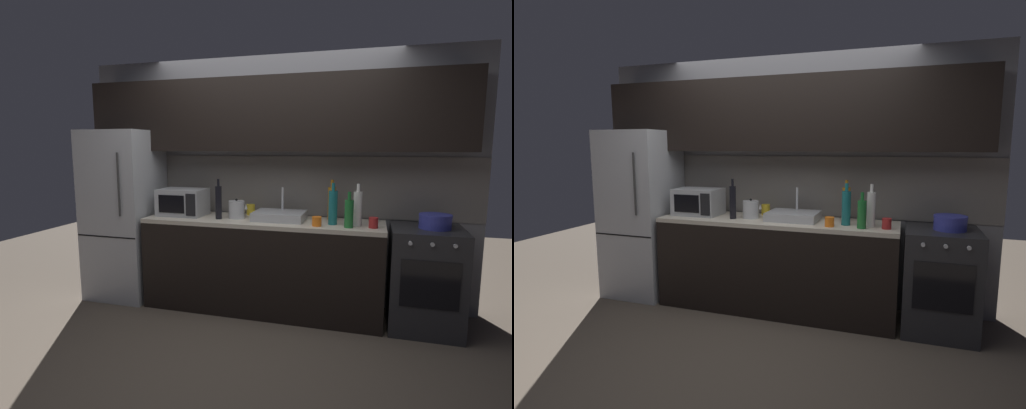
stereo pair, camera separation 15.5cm
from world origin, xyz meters
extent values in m
plane|color=#4C4238|center=(0.00, 0.00, 0.00)|extent=(10.00, 10.00, 0.00)
cube|color=slate|center=(0.00, 1.30, 1.25)|extent=(4.03, 0.10, 2.50)
cube|color=slate|center=(0.00, 1.25, 1.20)|extent=(4.03, 0.01, 0.60)
cube|color=black|center=(0.00, 1.08, 1.90)|extent=(3.71, 0.34, 0.70)
cube|color=black|center=(0.00, 0.90, 0.43)|extent=(2.29, 0.60, 0.86)
cube|color=beige|center=(0.00, 0.90, 0.88)|extent=(2.29, 0.60, 0.04)
cube|color=#ADAFB5|center=(-1.52, 0.90, 0.88)|extent=(0.68, 0.66, 1.76)
cube|color=black|center=(-1.52, 0.57, 0.70)|extent=(0.67, 0.00, 0.01)
cylinder|color=#333333|center=(-1.34, 0.55, 1.23)|extent=(0.02, 0.02, 0.62)
cube|color=#232326|center=(1.48, 0.90, 0.45)|extent=(0.60, 0.60, 0.90)
cube|color=black|center=(1.48, 0.60, 0.50)|extent=(0.45, 0.01, 0.40)
cylinder|color=#B2B2B7|center=(1.32, 0.59, 0.83)|extent=(0.03, 0.02, 0.03)
cylinder|color=#B2B2B7|center=(1.48, 0.59, 0.83)|extent=(0.03, 0.02, 0.03)
cylinder|color=#B2B2B7|center=(1.65, 0.59, 0.83)|extent=(0.03, 0.02, 0.03)
cube|color=#A8AAAF|center=(-0.84, 0.92, 1.04)|extent=(0.46, 0.34, 0.27)
cube|color=black|center=(-0.89, 0.75, 1.04)|extent=(0.28, 0.01, 0.18)
cube|color=black|center=(-0.68, 0.75, 1.04)|extent=(0.10, 0.01, 0.22)
cube|color=#ADAFB5|center=(0.17, 0.93, 0.94)|extent=(0.48, 0.38, 0.08)
cylinder|color=silver|center=(0.17, 1.06, 1.09)|extent=(0.02, 0.02, 0.22)
cylinder|color=#B7BABF|center=(-0.26, 0.89, 0.99)|extent=(0.16, 0.16, 0.17)
sphere|color=black|center=(-0.26, 0.89, 1.08)|extent=(0.02, 0.02, 0.02)
cone|color=#B7BABF|center=(-0.16, 0.89, 1.02)|extent=(0.03, 0.03, 0.05)
cylinder|color=black|center=(-0.41, 0.81, 1.06)|extent=(0.06, 0.06, 0.32)
cylinder|color=black|center=(-0.41, 0.81, 1.25)|extent=(0.02, 0.02, 0.07)
cylinder|color=#B27019|center=(0.64, 1.07, 1.06)|extent=(0.08, 0.08, 0.32)
cylinder|color=#B27019|center=(0.64, 1.07, 1.25)|extent=(0.03, 0.03, 0.07)
cylinder|color=silver|center=(0.89, 0.83, 1.05)|extent=(0.07, 0.07, 0.30)
cylinder|color=silver|center=(0.89, 0.83, 1.24)|extent=(0.03, 0.03, 0.07)
cylinder|color=#1E6B2D|center=(0.82, 0.74, 1.02)|extent=(0.08, 0.08, 0.24)
cylinder|color=#1E6B2D|center=(0.82, 0.74, 1.18)|extent=(0.03, 0.03, 0.07)
cylinder|color=#19666B|center=(0.68, 0.84, 1.05)|extent=(0.08, 0.08, 0.31)
cylinder|color=#19666B|center=(0.68, 0.84, 1.24)|extent=(0.03, 0.03, 0.07)
cylinder|color=#A82323|center=(1.03, 0.78, 0.95)|extent=(0.08, 0.08, 0.09)
cylinder|color=gold|center=(-0.18, 1.11, 0.95)|extent=(0.09, 0.09, 0.11)
cylinder|color=orange|center=(0.55, 0.72, 0.94)|extent=(0.08, 0.08, 0.09)
cylinder|color=#333899|center=(1.54, 0.90, 0.95)|extent=(0.26, 0.26, 0.10)
cylinder|color=#333899|center=(1.54, 0.90, 1.01)|extent=(0.27, 0.27, 0.02)
camera|label=1|loc=(1.00, -2.74, 1.60)|focal=27.93mm
camera|label=2|loc=(1.15, -2.69, 1.60)|focal=27.93mm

